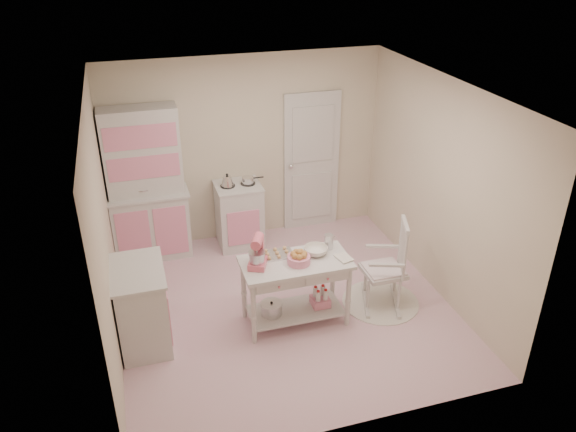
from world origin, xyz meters
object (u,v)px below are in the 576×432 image
(stand_mixer, at_px, (257,253))
(stove, at_px, (239,215))
(hutch, at_px, (146,186))
(rocking_chair, at_px, (384,264))
(bread_basket, at_px, (299,260))
(work_table, at_px, (295,291))
(base_cabinet, at_px, (142,306))

(stand_mixer, bearing_deg, stove, 108.26)
(hutch, xyz_separation_m, stand_mixer, (1.01, -1.93, -0.07))
(hutch, xyz_separation_m, rocking_chair, (2.52, -1.92, -0.49))
(rocking_chair, xyz_separation_m, bread_basket, (-1.07, -0.09, 0.30))
(stand_mixer, distance_m, bread_basket, 0.46)
(work_table, relative_size, bread_basket, 4.80)
(hutch, distance_m, work_table, 2.50)
(base_cabinet, height_order, work_table, base_cabinet)
(work_table, bearing_deg, bread_basket, -68.20)
(stove, relative_size, base_cabinet, 1.00)
(stand_mixer, bearing_deg, hutch, 141.61)
(stove, bearing_deg, base_cabinet, -128.96)
(stand_mixer, bearing_deg, base_cabinet, -160.79)
(stove, bearing_deg, stand_mixer, -95.84)
(stove, xyz_separation_m, bread_basket, (0.25, -1.95, 0.39))
(rocking_chair, bearing_deg, bread_basket, -156.31)
(base_cabinet, distance_m, stand_mixer, 1.35)
(hutch, xyz_separation_m, work_table, (1.43, -1.95, -0.64))
(work_table, xyz_separation_m, bread_basket, (0.02, -0.05, 0.45))
(rocking_chair, bearing_deg, stove, 144.26)
(rocking_chair, xyz_separation_m, work_table, (-1.09, -0.04, -0.15))
(stove, relative_size, rocking_chair, 0.84)
(base_cabinet, height_order, bread_basket, base_cabinet)
(hutch, relative_size, bread_basket, 8.32)
(hutch, bearing_deg, stove, -2.39)
(stove, height_order, stand_mixer, stand_mixer)
(stove, height_order, work_table, stove)
(rocking_chair, bearing_deg, hutch, 161.77)
(stove, bearing_deg, hutch, 177.61)
(base_cabinet, bearing_deg, stove, 51.04)
(hutch, bearing_deg, work_table, -53.86)
(hutch, relative_size, base_cabinet, 2.26)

